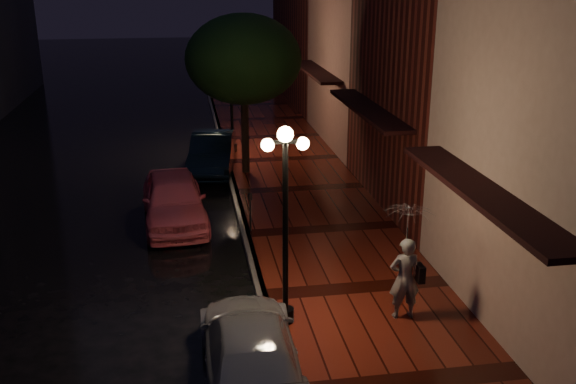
{
  "coord_description": "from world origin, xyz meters",
  "views": [
    {
      "loc": [
        -1.57,
        -17.05,
        7.33
      ],
      "look_at": [
        1.2,
        -0.14,
        1.4
      ],
      "focal_mm": 40.0,
      "sensor_mm": 36.0,
      "label": 1
    }
  ],
  "objects_px": {
    "pink_car": "(174,200)",
    "silver_car": "(250,348)",
    "streetlamp_near": "(285,215)",
    "street_tree": "(244,62)",
    "streetlamp_far": "(231,93)",
    "woman_with_umbrella": "(407,244)",
    "parking_meter": "(250,208)",
    "navy_car": "(212,153)"
  },
  "relations": [
    {
      "from": "pink_car",
      "to": "silver_car",
      "type": "bearing_deg",
      "value": -84.16
    },
    {
      "from": "streetlamp_near",
      "to": "street_tree",
      "type": "height_order",
      "value": "street_tree"
    },
    {
      "from": "streetlamp_far",
      "to": "woman_with_umbrella",
      "type": "height_order",
      "value": "streetlamp_far"
    },
    {
      "from": "woman_with_umbrella",
      "to": "parking_meter",
      "type": "height_order",
      "value": "woman_with_umbrella"
    },
    {
      "from": "streetlamp_far",
      "to": "navy_car",
      "type": "bearing_deg",
      "value": -112.99
    },
    {
      "from": "silver_car",
      "to": "parking_meter",
      "type": "relative_size",
      "value": 3.85
    },
    {
      "from": "silver_car",
      "to": "streetlamp_near",
      "type": "bearing_deg",
      "value": -118.59
    },
    {
      "from": "pink_car",
      "to": "parking_meter",
      "type": "relative_size",
      "value": 3.93
    },
    {
      "from": "pink_car",
      "to": "navy_car",
      "type": "bearing_deg",
      "value": 70.63
    },
    {
      "from": "streetlamp_near",
      "to": "pink_car",
      "type": "bearing_deg",
      "value": 110.11
    },
    {
      "from": "pink_car",
      "to": "streetlamp_near",
      "type": "bearing_deg",
      "value": -73.98
    },
    {
      "from": "streetlamp_near",
      "to": "parking_meter",
      "type": "distance_m",
      "value": 5.47
    },
    {
      "from": "streetlamp_far",
      "to": "woman_with_umbrella",
      "type": "xyz_separation_m",
      "value": [
        2.56,
        -14.22,
        -0.73
      ]
    },
    {
      "from": "pink_car",
      "to": "parking_meter",
      "type": "xyz_separation_m",
      "value": [
        2.18,
        -1.34,
        0.08
      ]
    },
    {
      "from": "streetlamp_near",
      "to": "streetlamp_far",
      "type": "relative_size",
      "value": 1.0
    },
    {
      "from": "streetlamp_far",
      "to": "silver_car",
      "type": "relative_size",
      "value": 0.97
    },
    {
      "from": "navy_car",
      "to": "pink_car",
      "type": "bearing_deg",
      "value": -97.44
    },
    {
      "from": "navy_car",
      "to": "parking_meter",
      "type": "height_order",
      "value": "navy_car"
    },
    {
      "from": "pink_car",
      "to": "navy_car",
      "type": "xyz_separation_m",
      "value": [
        1.43,
        5.25,
        -0.04
      ]
    },
    {
      "from": "streetlamp_far",
      "to": "parking_meter",
      "type": "relative_size",
      "value": 3.72
    },
    {
      "from": "parking_meter",
      "to": "street_tree",
      "type": "bearing_deg",
      "value": 71.07
    },
    {
      "from": "pink_car",
      "to": "silver_car",
      "type": "distance_m",
      "value": 8.32
    },
    {
      "from": "streetlamp_near",
      "to": "street_tree",
      "type": "distance_m",
      "value": 11.12
    },
    {
      "from": "streetlamp_near",
      "to": "streetlamp_far",
      "type": "xyz_separation_m",
      "value": [
        0.0,
        14.0,
        0.0
      ]
    },
    {
      "from": "navy_car",
      "to": "parking_meter",
      "type": "bearing_deg",
      "value": -75.66
    },
    {
      "from": "streetlamp_far",
      "to": "streetlamp_near",
      "type": "bearing_deg",
      "value": -90.0
    },
    {
      "from": "woman_with_umbrella",
      "to": "streetlamp_near",
      "type": "bearing_deg",
      "value": -5.39
    },
    {
      "from": "parking_meter",
      "to": "streetlamp_near",
      "type": "bearing_deg",
      "value": -102.21
    },
    {
      "from": "streetlamp_far",
      "to": "street_tree",
      "type": "relative_size",
      "value": 0.74
    },
    {
      "from": "streetlamp_far",
      "to": "parking_meter",
      "type": "distance_m",
      "value": 9.0
    },
    {
      "from": "pink_car",
      "to": "navy_car",
      "type": "distance_m",
      "value": 5.44
    },
    {
      "from": "pink_car",
      "to": "woman_with_umbrella",
      "type": "bearing_deg",
      "value": -57.81
    },
    {
      "from": "navy_car",
      "to": "parking_meter",
      "type": "xyz_separation_m",
      "value": [
        0.75,
        -6.59,
        0.12
      ]
    },
    {
      "from": "street_tree",
      "to": "silver_car",
      "type": "distance_m",
      "value": 13.23
    },
    {
      "from": "pink_car",
      "to": "parking_meter",
      "type": "bearing_deg",
      "value": -35.58
    },
    {
      "from": "navy_car",
      "to": "street_tree",
      "type": "bearing_deg",
      "value": -24.66
    },
    {
      "from": "streetlamp_near",
      "to": "pink_car",
      "type": "xyz_separation_m",
      "value": [
        -2.38,
        6.51,
        -1.82
      ]
    },
    {
      "from": "woman_with_umbrella",
      "to": "parking_meter",
      "type": "relative_size",
      "value": 2.25
    },
    {
      "from": "street_tree",
      "to": "woman_with_umbrella",
      "type": "distance_m",
      "value": 11.69
    },
    {
      "from": "silver_car",
      "to": "woman_with_umbrella",
      "type": "distance_m",
      "value": 3.99
    },
    {
      "from": "woman_with_umbrella",
      "to": "parking_meter",
      "type": "xyz_separation_m",
      "value": [
        -2.76,
        5.4,
        -1.02
      ]
    },
    {
      "from": "streetlamp_far",
      "to": "street_tree",
      "type": "xyz_separation_m",
      "value": [
        0.26,
        -3.01,
        1.64
      ]
    }
  ]
}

